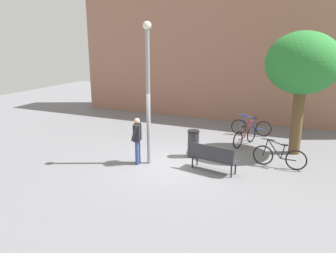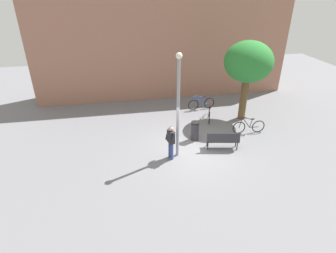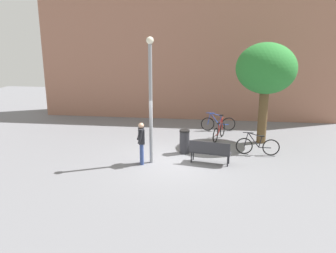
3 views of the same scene
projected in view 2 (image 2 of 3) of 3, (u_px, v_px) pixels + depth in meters
The scene contains 10 objects.
ground_plane at pixel (192, 151), 13.57m from camera, with size 36.00×36.00×0.00m, color slate.
building_facade at pixel (163, 47), 19.03m from camera, with size 17.30×2.00×6.81m, color #9E6B56.
lamppost at pixel (178, 101), 11.95m from camera, with size 0.28×0.28×4.86m.
person_by_lamppost at pixel (171, 140), 12.57m from camera, with size 0.40×0.63×1.67m.
park_bench at pixel (223, 139), 13.48m from camera, with size 1.66×0.77×0.92m.
plaza_tree at pixel (248, 63), 15.25m from camera, with size 2.69×2.69×4.60m.
bicycle_red at pixel (209, 113), 16.52m from camera, with size 0.62×1.73×0.97m.
bicycle_blue at pixel (201, 104), 17.87m from camera, with size 1.80×0.26×0.97m.
bicycle_black at pixel (249, 127), 15.02m from camera, with size 1.81×0.14×0.97m.
trash_bin at pixel (195, 131), 14.31m from camera, with size 0.44×0.44×1.02m.
Camera 2 is at (-3.26, -11.08, 7.32)m, focal length 29.62 mm.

